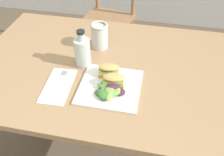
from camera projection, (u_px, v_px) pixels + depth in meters
name	position (u px, v px, depth m)	size (l,w,h in m)	color
dining_table	(104.00, 85.00, 1.22)	(1.23, 0.83, 0.74)	#997551
chair_wooden_far	(108.00, 18.00, 2.08)	(0.48, 0.48, 0.87)	#8E6642
plate_lunch	(110.00, 87.00, 1.01)	(0.25, 0.25, 0.01)	white
sandwich_half_front	(114.00, 80.00, 1.00)	(0.09, 0.07, 0.06)	tan
sandwich_half_back	(109.00, 70.00, 1.05)	(0.09, 0.07, 0.06)	tan
salad_mixed_greens	(110.00, 89.00, 0.98)	(0.13, 0.13, 0.03)	#3D7033
napkin_folded	(58.00, 86.00, 1.02)	(0.11, 0.22, 0.00)	silver
fork_on_napkin	(60.00, 82.00, 1.03)	(0.03, 0.19, 0.00)	silver
bottle_cold_brew	(83.00, 53.00, 1.09)	(0.07, 0.07, 0.18)	black
mason_jar_iced_tea	(100.00, 37.00, 1.21)	(0.09, 0.09, 0.13)	gold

